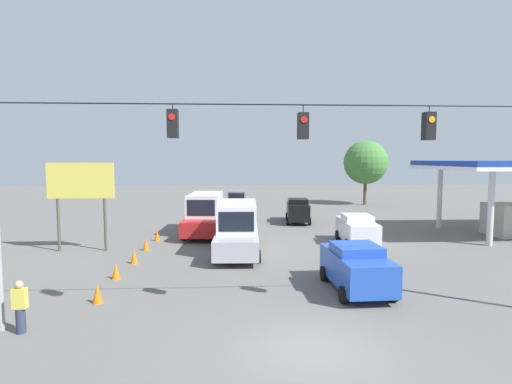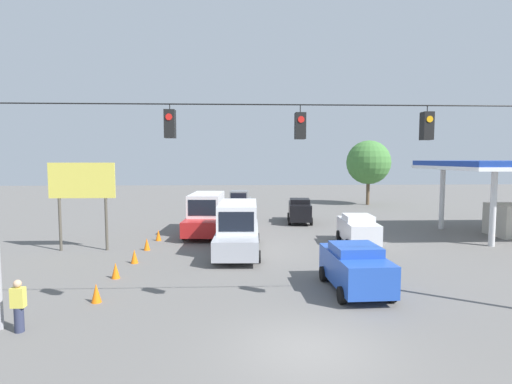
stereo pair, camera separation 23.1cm
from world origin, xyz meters
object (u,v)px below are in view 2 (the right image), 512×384
(sedan_blue_crossing_near, at_px, (355,267))
(traffic_cone_third, at_px, (134,256))
(traffic_cone_fourth, at_px, (147,244))
(overhead_signal_span, at_px, (300,176))
(tree_horizon_left, at_px, (369,162))
(roadside_billboard, at_px, (82,187))
(box_truck_red_withflow_far, at_px, (206,214))
(sedan_black_oncoming_deep, at_px, (300,210))
(traffic_cone_nearest, at_px, (96,293))
(traffic_cone_fifth, at_px, (158,235))
(sedan_white_oncoming_far, at_px, (358,229))
(pedestrian, at_px, (18,306))
(pickup_truck_grey_withflow_deep, at_px, (240,202))
(traffic_cone_second, at_px, (116,271))
(box_truck_silver_withflow_mid, at_px, (238,227))

(sedan_blue_crossing_near, bearing_deg, traffic_cone_third, -25.13)
(sedan_blue_crossing_near, height_order, traffic_cone_fourth, sedan_blue_crossing_near)
(overhead_signal_span, bearing_deg, tree_horizon_left, -111.52)
(traffic_cone_third, bearing_deg, roadside_billboard, -39.56)
(box_truck_red_withflow_far, relative_size, sedan_black_oncoming_deep, 1.64)
(traffic_cone_nearest, height_order, roadside_billboard, roadside_billboard)
(traffic_cone_fifth, bearing_deg, tree_horizon_left, -135.90)
(traffic_cone_nearest, height_order, traffic_cone_fifth, same)
(box_truck_red_withflow_far, distance_m, traffic_cone_nearest, 14.12)
(sedan_blue_crossing_near, bearing_deg, sedan_black_oncoming_deep, -91.32)
(overhead_signal_span, relative_size, sedan_white_oncoming_far, 4.31)
(roadside_billboard, height_order, pedestrian, roadside_billboard)
(overhead_signal_span, xyz_separation_m, sedan_black_oncoming_deep, (-3.13, -20.40, -3.72))
(tree_horizon_left, bearing_deg, pickup_truck_grey_withflow_deep, 19.26)
(overhead_signal_span, bearing_deg, traffic_cone_fifth, -61.91)
(sedan_white_oncoming_far, relative_size, pickup_truck_grey_withflow_deep, 0.78)
(box_truck_red_withflow_far, distance_m, traffic_cone_second, 11.28)
(box_truck_silver_withflow_mid, relative_size, sedan_black_oncoming_deep, 1.70)
(box_truck_red_withflow_far, relative_size, pedestrian, 4.45)
(box_truck_red_withflow_far, xyz_separation_m, traffic_cone_fourth, (3.04, 5.29, -1.05))
(traffic_cone_fourth, height_order, tree_horizon_left, tree_horizon_left)
(pickup_truck_grey_withflow_deep, bearing_deg, overhead_signal_span, 93.75)
(sedan_blue_crossing_near, xyz_separation_m, traffic_cone_second, (10.14, -2.10, -0.63))
(box_truck_silver_withflow_mid, distance_m, roadside_billboard, 9.26)
(box_truck_red_withflow_far, relative_size, sedan_blue_crossing_near, 1.70)
(traffic_cone_fourth, height_order, roadside_billboard, roadside_billboard)
(overhead_signal_span, height_order, traffic_cone_fourth, overhead_signal_span)
(traffic_cone_fifth, bearing_deg, sedan_black_oncoming_deep, -145.83)
(sedan_white_oncoming_far, xyz_separation_m, pickup_truck_grey_withflow_deep, (7.24, -16.12, 0.00))
(traffic_cone_third, bearing_deg, sedan_black_oncoming_deep, -129.46)
(sedan_blue_crossing_near, distance_m, traffic_cone_fourth, 12.58)
(traffic_cone_fifth, bearing_deg, roadside_billboard, 34.48)
(overhead_signal_span, relative_size, roadside_billboard, 3.72)
(traffic_cone_nearest, distance_m, roadside_billboard, 9.96)
(traffic_cone_third, bearing_deg, tree_horizon_left, -128.82)
(sedan_white_oncoming_far, relative_size, traffic_cone_nearest, 6.22)
(box_truck_silver_withflow_mid, relative_size, roadside_billboard, 1.48)
(box_truck_red_withflow_far, distance_m, traffic_cone_third, 8.79)
(box_truck_red_withflow_far, distance_m, traffic_cone_fifth, 4.03)
(pedestrian, distance_m, tree_horizon_left, 39.83)
(traffic_cone_third, bearing_deg, pickup_truck_grey_withflow_deep, -105.20)
(sedan_blue_crossing_near, height_order, traffic_cone_second, sedan_blue_crossing_near)
(sedan_blue_crossing_near, height_order, tree_horizon_left, tree_horizon_left)
(traffic_cone_fifth, xyz_separation_m, pedestrian, (1.50, 13.66, 0.46))
(traffic_cone_second, xyz_separation_m, traffic_cone_fifth, (-0.25, -8.20, 0.00))
(pickup_truck_grey_withflow_deep, xyz_separation_m, traffic_cone_fourth, (5.46, 17.06, -0.62))
(overhead_signal_span, distance_m, traffic_cone_fifth, 15.83)
(box_truck_silver_withflow_mid, relative_size, tree_horizon_left, 1.01)
(sedan_black_oncoming_deep, distance_m, traffic_cone_fourth, 14.25)
(pedestrian, bearing_deg, overhead_signal_span, -178.38)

